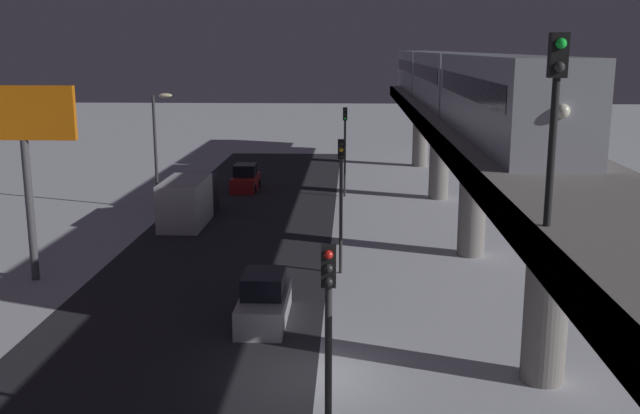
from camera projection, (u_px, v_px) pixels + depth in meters
ground_plane at (313, 375)px, 24.01m from camera, size 240.00×240.00×0.00m
avenue_asphalt at (151, 372)px, 24.23m from camera, size 11.00×102.55×0.01m
elevated_railway at (551, 203)px, 22.45m from camera, size 5.00×102.55×6.82m
subway_train at (446, 77)px, 48.59m from camera, size 2.94×55.47×3.40m
rail_signal at (556, 96)px, 14.94m from camera, size 0.36×0.41×4.00m
sedan_red at (245, 180)px, 55.13m from camera, size 1.91×4.08×1.97m
sedan_silver at (264, 302)px, 28.63m from camera, size 1.80×4.41×1.97m
box_truck at (189, 200)px, 45.03m from camera, size 2.40×7.40×2.80m
traffic_light_near at (328, 343)px, 16.02m from camera, size 0.32×0.44×6.40m
traffic_light_mid at (341, 187)px, 34.02m from camera, size 0.32×0.44×6.40m
traffic_light_far at (345, 139)px, 52.03m from camera, size 0.32×0.44×6.40m
commercial_billboard at (23, 133)px, 32.52m from camera, size 4.80×0.36×8.90m
street_lamp_far at (158, 137)px, 47.87m from camera, size 1.35×0.44×7.65m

